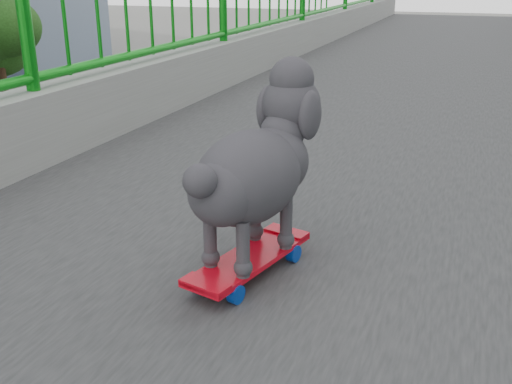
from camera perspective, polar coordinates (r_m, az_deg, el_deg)
The scene contains 2 objects.
skateboard at distance 1.60m, azimuth -0.62°, elevation -6.57°, with size 0.22×0.44×0.06m.
poodle at distance 1.52m, azimuth -0.03°, elevation 2.50°, with size 0.31×0.53×0.45m.
Camera 1 is at (0.32, 0.00, 7.76)m, focal length 42.00 mm.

